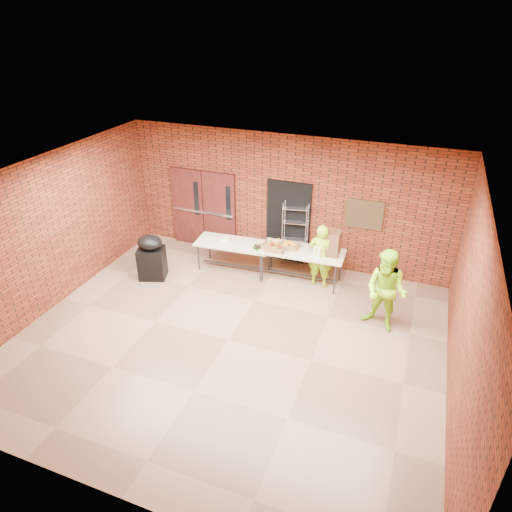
% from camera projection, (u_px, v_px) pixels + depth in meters
% --- Properties ---
extents(room, '(8.08, 7.08, 3.28)m').
position_uv_depth(room, '(226.00, 270.00, 8.13)').
color(room, brown).
rests_on(room, ground).
extents(double_doors, '(1.78, 0.12, 2.10)m').
position_uv_depth(double_doors, '(204.00, 209.00, 11.89)').
color(double_doors, '#4B1B15').
rests_on(double_doors, room).
extents(dark_doorway, '(1.10, 0.06, 2.10)m').
position_uv_depth(dark_doorway, '(288.00, 222.00, 11.19)').
color(dark_doorway, black).
rests_on(dark_doorway, room).
extents(bronze_plaque, '(0.85, 0.04, 0.70)m').
position_uv_depth(bronze_plaque, '(364.00, 214.00, 10.38)').
color(bronze_plaque, '#422C1A').
rests_on(bronze_plaque, room).
extents(wire_rack, '(0.63, 0.31, 1.65)m').
position_uv_depth(wire_rack, '(295.00, 234.00, 11.12)').
color(wire_rack, '#BBBAC1').
rests_on(wire_rack, room).
extents(table_left, '(1.87, 0.89, 0.75)m').
position_uv_depth(table_left, '(234.00, 245.00, 10.93)').
color(table_left, '#C5B596').
rests_on(table_left, room).
extents(table_right, '(1.96, 0.89, 0.79)m').
position_uv_depth(table_right, '(302.00, 253.00, 10.48)').
color(table_right, '#C5B596').
rests_on(table_right, room).
extents(basket_bananas, '(0.43, 0.33, 0.13)m').
position_uv_depth(basket_bananas, '(272.00, 245.00, 10.56)').
color(basket_bananas, olive).
rests_on(basket_bananas, table_right).
extents(basket_oranges, '(0.42, 0.32, 0.13)m').
position_uv_depth(basket_oranges, '(289.00, 246.00, 10.56)').
color(basket_oranges, olive).
rests_on(basket_oranges, table_right).
extents(basket_apples, '(0.44, 0.34, 0.14)m').
position_uv_depth(basket_apples, '(276.00, 248.00, 10.44)').
color(basket_apples, olive).
rests_on(basket_apples, table_right).
extents(muffin_tray, '(0.36, 0.36, 0.09)m').
position_uv_depth(muffin_tray, '(261.00, 246.00, 10.65)').
color(muffin_tray, '#165317').
rests_on(muffin_tray, table_left).
extents(napkin_box, '(0.19, 0.13, 0.06)m').
position_uv_depth(napkin_box, '(225.00, 239.00, 11.00)').
color(napkin_box, silver).
rests_on(napkin_box, table_left).
extents(coffee_dispenser, '(0.42, 0.38, 0.56)m').
position_uv_depth(coffee_dispenser, '(330.00, 243.00, 10.19)').
color(coffee_dispenser, brown).
rests_on(coffee_dispenser, table_right).
extents(cup_stack_front, '(0.07, 0.07, 0.22)m').
position_uv_depth(cup_stack_front, '(315.00, 251.00, 10.22)').
color(cup_stack_front, silver).
rests_on(cup_stack_front, table_right).
extents(cup_stack_mid, '(0.09, 0.09, 0.26)m').
position_uv_depth(cup_stack_mid, '(319.00, 253.00, 10.09)').
color(cup_stack_mid, silver).
rests_on(cup_stack_mid, table_right).
extents(cup_stack_back, '(0.09, 0.09, 0.26)m').
position_uv_depth(cup_stack_back, '(317.00, 247.00, 10.33)').
color(cup_stack_back, silver).
rests_on(cup_stack_back, table_right).
extents(covered_grill, '(0.73, 0.67, 1.10)m').
position_uv_depth(covered_grill, '(151.00, 257.00, 10.70)').
color(covered_grill, black).
rests_on(covered_grill, room).
extents(volunteer_woman, '(0.58, 0.40, 1.54)m').
position_uv_depth(volunteer_woman, '(320.00, 256.00, 10.28)').
color(volunteer_woman, '#9EE619').
rests_on(volunteer_woman, room).
extents(volunteer_man, '(1.02, 0.91, 1.73)m').
position_uv_depth(volunteer_man, '(386.00, 291.00, 8.85)').
color(volunteer_man, '#9EE619').
rests_on(volunteer_man, room).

